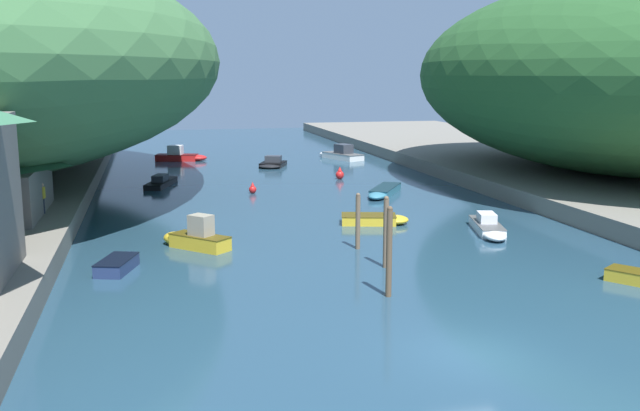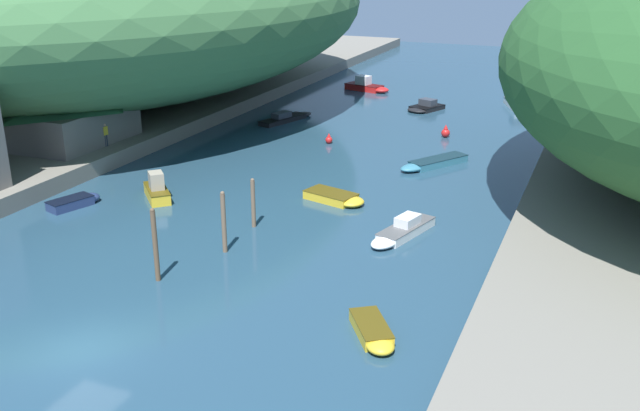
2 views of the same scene
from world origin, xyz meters
TOP-DOWN VIEW (x-y plane):
  - water_surface at (0.00, 30.00)m, footprint 130.00×130.00m
  - left_bank at (-24.80, 30.00)m, footprint 22.00×120.00m
  - hillside_left at (-25.90, 37.05)m, footprint 43.13×60.39m
  - boathouse_shed at (-18.70, 21.32)m, footprint 7.02×9.16m
  - boat_mid_channel at (9.39, 51.69)m, footprint 3.92×6.37m
  - boat_red_skiff at (3.09, 19.62)m, footprint 4.21×2.61m
  - boat_white_cruiser at (6.60, 29.00)m, footprint 4.20×5.67m
  - boat_small_dinghy at (-8.79, 37.83)m, footprint 3.07×6.37m
  - boat_far_upstream at (-7.69, 16.12)m, footprint 3.58×3.66m
  - boat_open_rowboat at (-6.63, 53.70)m, footprint 5.38×2.96m
  - boat_far_right_bank at (8.30, 15.76)m, footprint 2.59×5.38m
  - boat_cabin_cruiser at (10.31, 5.11)m, footprint 2.84×3.41m
  - boat_yellow_tender at (1.49, 46.71)m, footprint 3.35×4.35m
  - boat_near_quay at (-11.20, 12.90)m, footprint 2.13×3.45m
  - mooring_post_nearest at (-0.75, 6.27)m, footprint 0.24×0.24m
  - mooring_post_second at (0.50, 10.38)m, footprint 0.24×0.24m
  - mooring_post_middle at (0.27, 14.02)m, footprint 0.24×0.24m
  - channel_buoy_near at (5.64, 37.53)m, footprint 0.71×0.71m
  - channel_buoy_far at (-2.46, 32.08)m, footprint 0.56×0.56m
  - person_by_boathouse at (-15.48, 21.30)m, footprint 0.28×0.41m

SIDE VIEW (x-z plane):
  - water_surface at x=0.00m, z-range 0.00..0.00m
  - boat_cabin_cruiser at x=10.31m, z-range 0.00..0.53m
  - boat_white_cruiser at x=6.60m, z-range 0.00..0.53m
  - boat_red_skiff at x=3.09m, z-range 0.00..0.53m
  - boat_small_dinghy at x=-8.79m, z-range -0.17..0.73m
  - boat_near_quay at x=-11.20m, z-range 0.00..0.58m
  - boat_yellow_tender at x=1.49m, z-range -0.20..0.81m
  - boat_far_right_bank at x=8.30m, z-range -0.18..0.83m
  - channel_buoy_far at x=-2.46m, z-range -0.09..0.75m
  - channel_buoy_near at x=5.64m, z-range -0.12..0.94m
  - boat_mid_channel at x=9.39m, z-range -0.31..1.24m
  - boat_open_rowboat at x=-6.63m, z-range -0.31..1.24m
  - boat_far_upstream at x=-7.69m, z-range -0.35..1.40m
  - left_bank at x=-24.80m, z-range 0.00..1.13m
  - mooring_post_middle at x=0.27m, z-range 0.01..2.86m
  - mooring_post_second at x=0.50m, z-range 0.01..3.30m
  - mooring_post_nearest at x=-0.75m, z-range 0.01..3.64m
  - person_by_boathouse at x=-15.48m, z-range 1.26..2.95m
  - boathouse_shed at x=-18.70m, z-range 1.20..5.21m
  - hillside_left at x=-25.90m, z-range 1.13..17.81m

